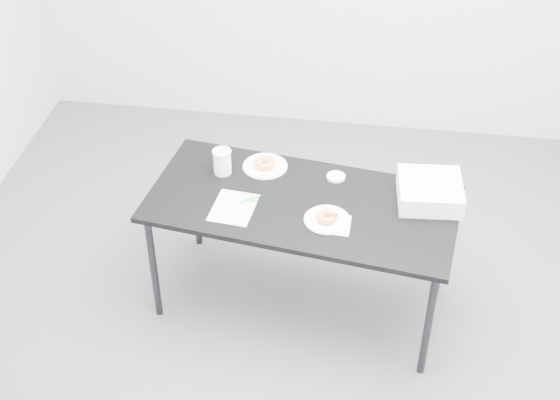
# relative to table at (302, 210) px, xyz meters

# --- Properties ---
(floor) EXTENTS (4.00, 4.00, 0.00)m
(floor) POSITION_rel_table_xyz_m (-0.15, -0.10, -0.66)
(floor) COLOR #4F4E54
(floor) RESTS_ON ground
(table) EXTENTS (1.65, 0.94, 0.72)m
(table) POSITION_rel_table_xyz_m (0.00, 0.00, 0.00)
(table) COLOR black
(table) RESTS_ON floor
(scorecard) EXTENTS (0.23, 0.28, 0.00)m
(scorecard) POSITION_rel_table_xyz_m (-0.34, -0.10, 0.06)
(scorecard) COLOR white
(scorecard) RESTS_ON table
(logo_patch) EXTENTS (0.05, 0.05, 0.00)m
(logo_patch) POSITION_rel_table_xyz_m (-0.24, -0.02, 0.06)
(logo_patch) COLOR green
(logo_patch) RESTS_ON scorecard
(pen) EXTENTS (0.10, 0.08, 0.01)m
(pen) POSITION_rel_table_xyz_m (-0.27, -0.03, 0.06)
(pen) COLOR #0E9B97
(pen) RESTS_ON scorecard
(napkin) EXTENTS (0.16, 0.16, 0.00)m
(napkin) POSITION_rel_table_xyz_m (0.18, -0.16, 0.06)
(napkin) COLOR white
(napkin) RESTS_ON table
(plate_near) EXTENTS (0.23, 0.23, 0.01)m
(plate_near) POSITION_rel_table_xyz_m (0.14, -0.13, 0.06)
(plate_near) COLOR white
(plate_near) RESTS_ON napkin
(donut_near) EXTENTS (0.12, 0.12, 0.04)m
(donut_near) POSITION_rel_table_xyz_m (0.14, -0.13, 0.08)
(donut_near) COLOR #DD8946
(donut_near) RESTS_ON plate_near
(plate_far) EXTENTS (0.24, 0.24, 0.01)m
(plate_far) POSITION_rel_table_xyz_m (-0.24, 0.27, 0.06)
(plate_far) COLOR white
(plate_far) RESTS_ON table
(donut_far) EXTENTS (0.14, 0.14, 0.04)m
(donut_far) POSITION_rel_table_xyz_m (-0.24, 0.27, 0.08)
(donut_far) COLOR #DD8946
(donut_far) RESTS_ON plate_far
(coffee_cup) EXTENTS (0.09, 0.09, 0.14)m
(coffee_cup) POSITION_rel_table_xyz_m (-0.45, 0.19, 0.12)
(coffee_cup) COLOR white
(coffee_cup) RESTS_ON table
(cup_lid) EXTENTS (0.10, 0.10, 0.01)m
(cup_lid) POSITION_rel_table_xyz_m (0.15, 0.23, 0.06)
(cup_lid) COLOR white
(cup_lid) RESTS_ON table
(bakery_box) EXTENTS (0.34, 0.34, 0.11)m
(bakery_box) POSITION_rel_table_xyz_m (0.64, 0.11, 0.11)
(bakery_box) COLOR white
(bakery_box) RESTS_ON table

